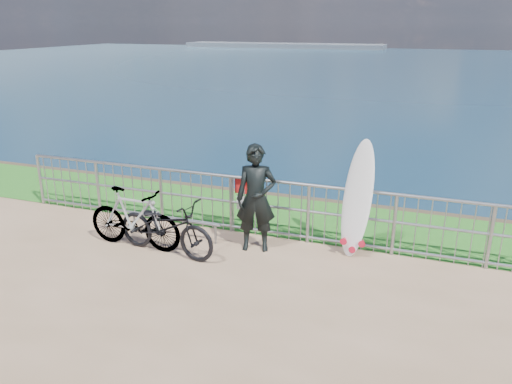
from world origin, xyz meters
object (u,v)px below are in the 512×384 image
at_px(surfer, 256,199).
at_px(surfboard, 357,203).
at_px(bicycle_near, 166,226).
at_px(bicycle_far, 134,218).

xyz_separation_m(surfer, surfboard, (1.66, 0.41, -0.02)).
bearing_deg(bicycle_near, bicycle_far, 93.90).
height_order(surfer, bicycle_far, surfer).
relative_size(surfboard, bicycle_near, 1.05).
bearing_deg(surfboard, bicycle_near, -160.02).
bearing_deg(bicycle_near, surfboard, -62.60).
distance_m(bicycle_near, bicycle_far, 0.65).
height_order(surfboard, bicycle_near, surfboard).
height_order(bicycle_near, bicycle_far, bicycle_far).
height_order(surfboard, bicycle_far, surfboard).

